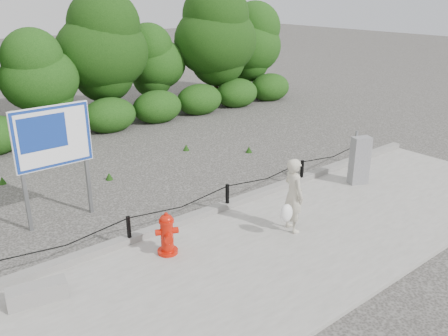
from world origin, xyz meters
TOP-DOWN VIEW (x-y plane):
  - ground at (0.00, 0.00)m, footprint 90.00×90.00m
  - sidewalk at (0.00, -2.00)m, footprint 14.00×4.00m
  - curb at (0.00, 0.05)m, footprint 14.00×0.22m
  - chain_barrier at (0.00, 0.00)m, footprint 10.06×0.06m
  - treeline at (1.04, 8.92)m, footprint 20.26×3.68m
  - fire_hydrant at (-2.11, -0.77)m, footprint 0.52×0.52m
  - pedestrian at (0.38, -1.63)m, footprint 0.74×0.65m
  - concrete_block at (-4.54, -0.69)m, footprint 0.97×0.50m
  - utility_cabinet at (3.58, -0.96)m, footprint 0.54×0.43m
  - advertising_sign at (-3.10, 1.90)m, footprint 1.62×0.14m

SIDE VIEW (x-z plane):
  - ground at x=0.00m, z-range 0.00..0.00m
  - sidewalk at x=0.00m, z-range 0.00..0.08m
  - curb at x=0.00m, z-range 0.08..0.22m
  - concrete_block at x=-4.54m, z-range 0.08..0.38m
  - chain_barrier at x=0.00m, z-range 0.16..0.76m
  - fire_hydrant at x=-2.11m, z-range 0.06..0.90m
  - utility_cabinet at x=3.58m, z-range 0.02..1.38m
  - pedestrian at x=0.38m, z-range 0.06..1.64m
  - advertising_sign at x=-3.10m, z-range 0.53..3.13m
  - treeline at x=1.04m, z-range 0.08..5.05m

